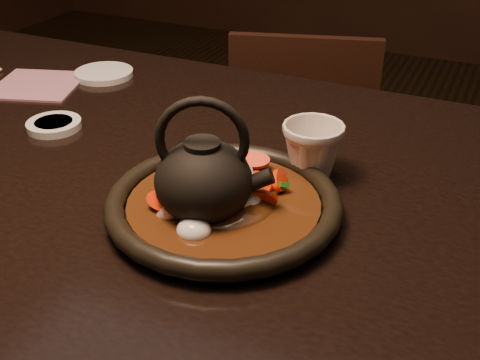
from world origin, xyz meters
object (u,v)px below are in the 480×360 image
at_px(table, 81,190).
at_px(tea_cup, 312,149).
at_px(chair, 301,155).
at_px(plate, 224,205).
at_px(teapot, 204,177).

relative_size(table, tea_cup, 17.96).
relative_size(chair, tea_cup, 8.81).
distance_m(plate, tea_cup, 0.16).
height_order(plate, teapot, teapot).
distance_m(chair, teapot, 0.91).
xyz_separation_m(chair, tea_cup, (0.23, -0.64, 0.37)).
relative_size(table, chair, 2.04).
height_order(chair, plate, chair).
xyz_separation_m(plate, teapot, (-0.02, -0.02, 0.05)).
bearing_deg(chair, plate, 85.01).
xyz_separation_m(plate, tea_cup, (0.07, 0.15, 0.03)).
bearing_deg(tea_cup, table, -168.72).
bearing_deg(chair, tea_cup, 93.20).
relative_size(table, teapot, 9.55).
height_order(tea_cup, teapot, teapot).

